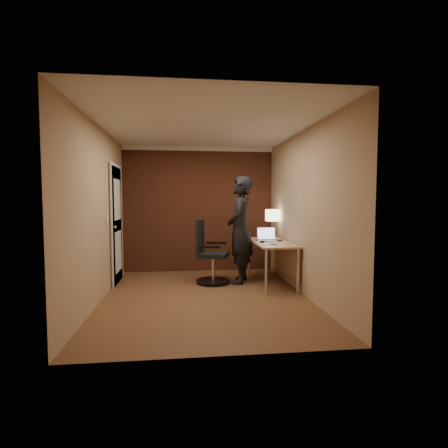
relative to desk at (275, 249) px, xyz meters
The scene contains 9 objects.
room 1.90m from the desk, 151.10° to the left, with size 4.00×4.00×4.00m.
desk is the anchor object (origin of this frame).
desk_lamp 0.81m from the desk, 80.28° to the left, with size 0.22×0.22×0.54m.
laptop 0.26m from the desk, 129.90° to the left, with size 0.33×0.26×0.23m.
mouse 0.30m from the desk, 161.10° to the right, with size 0.06×0.10×0.03m, color black.
phone 0.43m from the desk, 109.57° to the right, with size 0.06×0.12×0.01m, color black.
wallet 0.18m from the desk, 37.28° to the left, with size 0.09×0.11×0.02m, color black.
office_chair 1.14m from the desk, behind, with size 0.61×0.68×1.08m.
person 0.69m from the desk, 166.64° to the left, with size 0.68×0.44×1.85m, color black.
Camera 1 is at (-0.32, -5.12, 1.45)m, focal length 28.00 mm.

